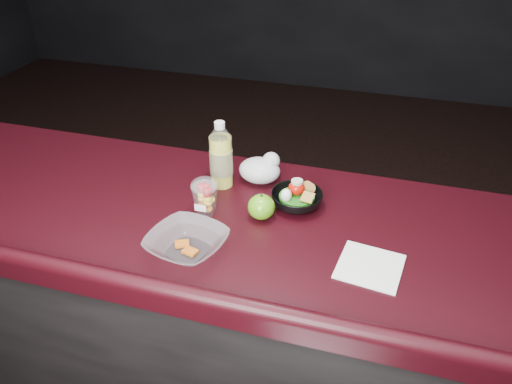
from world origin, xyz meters
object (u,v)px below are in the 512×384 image
Objects in this scene: lemonade_bottle at (221,159)px; takeout_bowl at (187,243)px; green_apple at (261,207)px; snack_bowl at (296,198)px; fruit_cup at (205,195)px.

lemonade_bottle reaches higher than takeout_bowl.
takeout_bowl is at bearing -126.65° from green_apple.
fruit_cup is at bearing -157.72° from snack_bowl.
green_apple is (0.17, -0.14, -0.06)m from lemonade_bottle.
fruit_cup is 0.28m from snack_bowl.
lemonade_bottle is 2.65× the size of green_apple.
green_apple is at bearing -39.14° from lemonade_bottle.
green_apple is at bearing -135.28° from snack_bowl.
snack_bowl is at bearing 22.28° from fruit_cup.
fruit_cup is 1.38× the size of green_apple.
snack_bowl reaches higher than takeout_bowl.
takeout_bowl is (0.02, -0.18, -0.03)m from fruit_cup.
takeout_bowl is (-0.15, -0.20, -0.01)m from green_apple.
snack_bowl reaches higher than green_apple.
fruit_cup is 0.47× the size of takeout_bowl.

